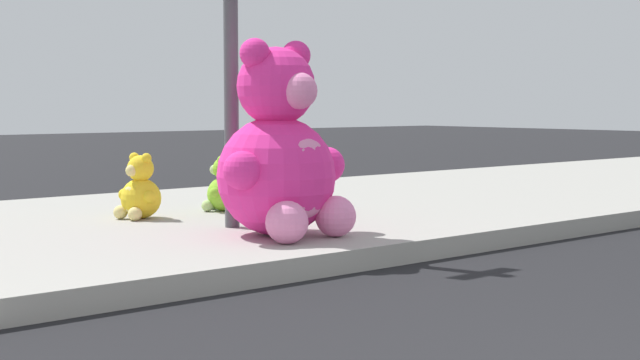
% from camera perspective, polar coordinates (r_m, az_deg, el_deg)
% --- Properties ---
extents(sidewalk, '(28.00, 4.40, 0.15)m').
position_cam_1_polar(sidewalk, '(7.17, -15.78, -3.47)').
color(sidewalk, '#9E9B93').
rests_on(sidewalk, ground_plane).
extents(sign_pole, '(0.56, 0.11, 3.20)m').
position_cam_1_polar(sign_pole, '(6.93, -5.62, 11.10)').
color(sign_pole, '#4C4C51').
rests_on(sign_pole, sidewalk).
extents(plush_pink_large, '(1.07, 0.95, 1.39)m').
position_cam_1_polar(plush_pink_large, '(6.43, -2.50, 1.40)').
color(plush_pink_large, '#F22D93').
rests_on(plush_pink_large, sidewalk).
extents(plush_tan, '(0.42, 0.38, 0.55)m').
position_cam_1_polar(plush_tan, '(7.65, -1.07, -0.57)').
color(plush_tan, tan).
rests_on(plush_tan, sidewalk).
extents(plush_lime, '(0.34, 0.35, 0.49)m').
position_cam_1_polar(plush_lime, '(7.98, -6.13, -0.54)').
color(plush_lime, '#8CD133').
rests_on(plush_lime, sidewalk).
extents(plush_yellow, '(0.38, 0.41, 0.54)m').
position_cam_1_polar(plush_yellow, '(7.55, -11.25, -0.77)').
color(plush_yellow, yellow).
rests_on(plush_yellow, sidewalk).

